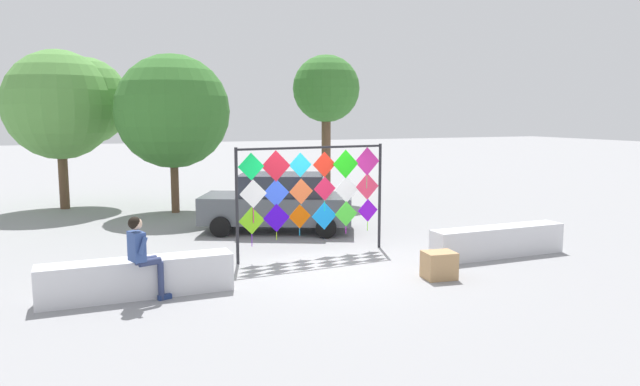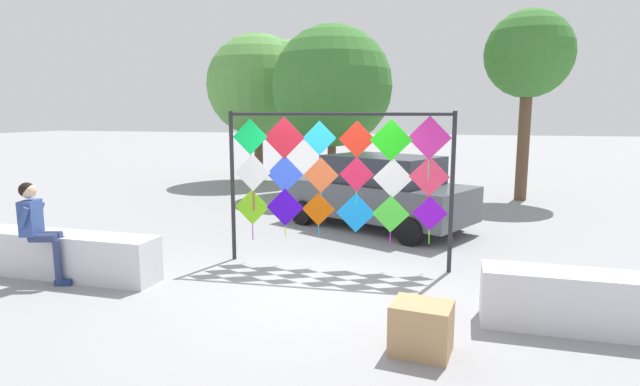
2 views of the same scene
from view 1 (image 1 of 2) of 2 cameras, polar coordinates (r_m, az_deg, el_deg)
The scene contains 10 objects.
ground at distance 12.84m, azimuth 0.99°, elevation -7.23°, with size 120.00×120.00×0.00m, color gray.
plaza_ledge_left at distance 11.28m, azimuth -17.21°, elevation -7.84°, with size 3.41×0.58×0.70m, color silver.
plaza_ledge_right at distance 14.39m, azimuth 16.82°, elevation -4.51°, with size 3.41×0.58×0.70m, color silver.
kite_display_rack at distance 13.66m, azimuth -0.73°, elevation 0.56°, with size 3.74×0.33×2.58m.
seated_vendor at distance 10.79m, azimuth -16.74°, elevation -5.43°, with size 0.73×0.57×1.55m.
parked_car at distance 16.69m, azimuth -4.02°, elevation -0.89°, with size 4.57×3.44×1.63m.
cardboard_box_large at distance 12.19m, azimuth 11.44°, elevation -6.85°, with size 0.62×0.50×0.55m, color tan.
tree_broadleaf at distance 20.20m, azimuth -14.18°, elevation 7.60°, with size 3.77×3.77×5.28m.
tree_palm_like at distance 22.36m, azimuth 0.80°, elevation 9.93°, with size 2.53×2.49×5.50m.
tree_far_right at distance 22.58m, azimuth -23.34°, elevation 8.13°, with size 4.25×3.86×5.55m.
Camera 1 is at (-4.96, -11.38, 3.28)m, focal length 33.09 mm.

